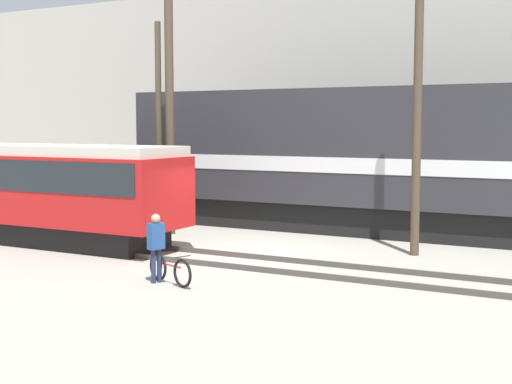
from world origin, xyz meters
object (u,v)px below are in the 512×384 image
(streetcar, at_px, (22,186))
(bicycle, at_px, (170,270))
(utility_pole_left, at_px, (159,129))
(utility_pole_right, at_px, (417,113))
(utility_pole_center, at_px, (169,91))
(person, at_px, (156,241))
(freight_locomotive, at_px, (389,158))

(streetcar, relative_size, bicycle, 7.29)
(utility_pole_left, bearing_deg, utility_pole_right, 0.00)
(streetcar, height_order, utility_pole_center, utility_pole_center)
(person, relative_size, utility_pole_left, 0.23)
(bicycle, bearing_deg, utility_pole_right, 58.10)
(bicycle, distance_m, utility_pole_center, 8.80)
(freight_locomotive, bearing_deg, utility_pole_center, -152.24)
(streetcar, bearing_deg, utility_pole_right, 16.28)
(freight_locomotive, distance_m, utility_pole_right, 4.10)
(streetcar, xyz_separation_m, utility_pole_center, (3.27, 3.37, 3.00))
(utility_pole_right, bearing_deg, utility_pole_left, 180.00)
(freight_locomotive, relative_size, utility_pole_center, 1.92)
(person, xyz_separation_m, utility_pole_left, (-4.44, 6.26, 2.54))
(freight_locomotive, height_order, streetcar, freight_locomotive)
(freight_locomotive, xyz_separation_m, utility_pole_center, (-6.40, -3.37, 2.20))
(streetcar, height_order, utility_pole_right, utility_pole_right)
(person, xyz_separation_m, utility_pole_center, (-4.00, 6.26, 3.76))
(freight_locomotive, bearing_deg, utility_pole_right, -61.10)
(bicycle, xyz_separation_m, utility_pole_left, (-4.82, 6.24, 3.17))
(bicycle, height_order, person, person)
(bicycle, bearing_deg, freight_locomotive, 78.10)
(streetcar, bearing_deg, bicycle, -20.60)
(person, bearing_deg, utility_pole_right, 55.77)
(bicycle, xyz_separation_m, utility_pole_right, (3.88, 6.24, 3.62))
(utility_pole_left, bearing_deg, utility_pole_center, 0.00)
(bicycle, relative_size, person, 0.97)
(freight_locomotive, bearing_deg, bicycle, -101.90)
(bicycle, xyz_separation_m, person, (-0.37, -0.01, 0.63))
(streetcar, relative_size, utility_pole_left, 1.61)
(freight_locomotive, distance_m, utility_pole_left, 7.69)
(freight_locomotive, xyz_separation_m, streetcar, (-9.67, -6.74, -0.80))
(utility_pole_left, relative_size, utility_pole_center, 0.74)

